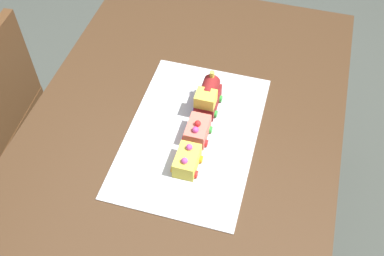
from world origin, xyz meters
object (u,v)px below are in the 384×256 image
(cake_locomotive, at_px, (208,97))
(cake_car_gondola_lemon, at_px, (187,161))
(cake_car_flatbed_coral, at_px, (197,131))
(dining_table, at_px, (185,139))

(cake_locomotive, bearing_deg, cake_car_gondola_lemon, 0.00)
(cake_locomotive, height_order, cake_car_flatbed_coral, cake_locomotive)
(cake_car_flatbed_coral, xyz_separation_m, cake_car_gondola_lemon, (0.12, 0.00, 0.00))
(cake_locomotive, height_order, cake_car_gondola_lemon, cake_locomotive)
(cake_locomotive, bearing_deg, dining_table, -39.58)
(dining_table, xyz_separation_m, cake_car_gondola_lemon, (0.18, 0.06, 0.14))
(cake_car_gondola_lemon, bearing_deg, cake_locomotive, -180.00)
(dining_table, relative_size, cake_car_flatbed_coral, 14.00)
(dining_table, bearing_deg, cake_car_flatbed_coral, 44.17)
(dining_table, distance_m, cake_locomotive, 0.18)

